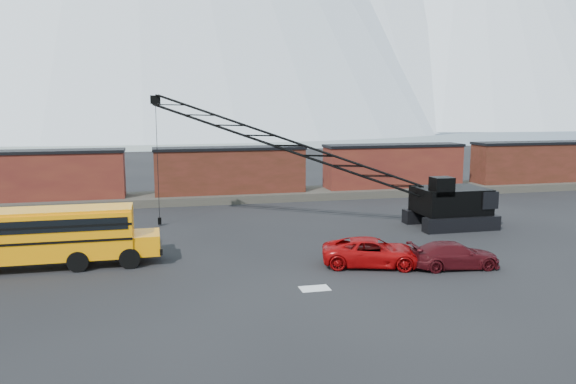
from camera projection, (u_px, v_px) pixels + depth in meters
name	position (u px, v px, depth m)	size (l,w,h in m)	color
ground	(285.00, 266.00, 30.30)	(160.00, 160.00, 0.00)	black
gravel_berm	(231.00, 196.00, 51.39)	(120.00, 5.00, 0.70)	#4B473E
boxcar_west_near	(42.00, 175.00, 47.34)	(13.70, 3.10, 4.17)	#481714
boxcar_mid	(230.00, 170.00, 51.02)	(13.70, 3.10, 4.17)	#551F17
boxcar_east_near	(393.00, 166.00, 54.71)	(13.70, 3.10, 4.17)	#481714
boxcar_east_far	(536.00, 162.00, 58.39)	(13.70, 3.10, 4.17)	#551F17
snow_patch	(315.00, 288.00, 26.57)	(1.40, 0.90, 0.02)	silver
school_bus	(42.00, 235.00, 29.68)	(11.65, 2.65, 3.19)	orange
red_pickup	(373.00, 252.00, 30.25)	(2.52, 5.46, 1.52)	#9F0709
maroon_suv	(454.00, 255.00, 29.88)	(1.95, 4.81, 1.40)	#400B10
crawler_crane	(299.00, 149.00, 39.43)	(23.51, 7.65, 9.49)	black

